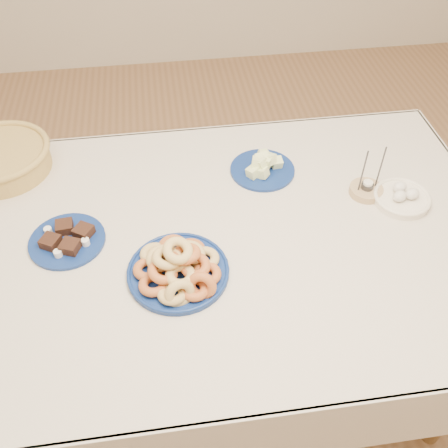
{
  "coord_description": "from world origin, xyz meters",
  "views": [
    {
      "loc": [
        -0.13,
        -0.99,
        1.83
      ],
      "look_at": [
        0.0,
        -0.05,
        0.85
      ],
      "focal_mm": 40.0,
      "sensor_mm": 36.0,
      "label": 1
    }
  ],
  "objects_px": {
    "dining_table": "(222,259)",
    "donut_platter": "(178,268)",
    "melon_plate": "(263,166)",
    "egg_bowl": "(402,197)",
    "candle_holder": "(366,190)",
    "wicker_basket": "(0,158)",
    "brownie_plate": "(67,239)"
  },
  "relations": [
    {
      "from": "wicker_basket",
      "to": "candle_holder",
      "type": "distance_m",
      "value": 1.2
    },
    {
      "from": "donut_platter",
      "to": "melon_plate",
      "type": "relative_size",
      "value": 1.1
    },
    {
      "from": "dining_table",
      "to": "egg_bowl",
      "type": "bearing_deg",
      "value": 6.32
    },
    {
      "from": "melon_plate",
      "to": "candle_holder",
      "type": "height_order",
      "value": "candle_holder"
    },
    {
      "from": "melon_plate",
      "to": "egg_bowl",
      "type": "relative_size",
      "value": 1.28
    },
    {
      "from": "brownie_plate",
      "to": "wicker_basket",
      "type": "relative_size",
      "value": 0.66
    },
    {
      "from": "dining_table",
      "to": "candle_holder",
      "type": "xyz_separation_m",
      "value": [
        0.48,
        0.12,
        0.12
      ]
    },
    {
      "from": "candle_holder",
      "to": "egg_bowl",
      "type": "height_order",
      "value": "candle_holder"
    },
    {
      "from": "dining_table",
      "to": "melon_plate",
      "type": "bearing_deg",
      "value": 56.93
    },
    {
      "from": "donut_platter",
      "to": "egg_bowl",
      "type": "bearing_deg",
      "value": 15.33
    },
    {
      "from": "brownie_plate",
      "to": "egg_bowl",
      "type": "height_order",
      "value": "egg_bowl"
    },
    {
      "from": "brownie_plate",
      "to": "candle_holder",
      "type": "bearing_deg",
      "value": 4.98
    },
    {
      "from": "dining_table",
      "to": "donut_platter",
      "type": "xyz_separation_m",
      "value": [
        -0.14,
        -0.13,
        0.14
      ]
    },
    {
      "from": "melon_plate",
      "to": "egg_bowl",
      "type": "height_order",
      "value": "melon_plate"
    },
    {
      "from": "brownie_plate",
      "to": "wicker_basket",
      "type": "distance_m",
      "value": 0.44
    },
    {
      "from": "wicker_basket",
      "to": "egg_bowl",
      "type": "distance_m",
      "value": 1.31
    },
    {
      "from": "dining_table",
      "to": "brownie_plate",
      "type": "relative_size",
      "value": 6.21
    },
    {
      "from": "dining_table",
      "to": "egg_bowl",
      "type": "relative_size",
      "value": 7.58
    },
    {
      "from": "candle_holder",
      "to": "donut_platter",
      "type": "bearing_deg",
      "value": -158.04
    },
    {
      "from": "brownie_plate",
      "to": "candle_holder",
      "type": "xyz_separation_m",
      "value": [
        0.93,
        0.08,
        0.0
      ]
    },
    {
      "from": "egg_bowl",
      "to": "dining_table",
      "type": "bearing_deg",
      "value": -173.68
    },
    {
      "from": "brownie_plate",
      "to": "candle_holder",
      "type": "distance_m",
      "value": 0.94
    },
    {
      "from": "brownie_plate",
      "to": "egg_bowl",
      "type": "distance_m",
      "value": 1.03
    },
    {
      "from": "melon_plate",
      "to": "wicker_basket",
      "type": "distance_m",
      "value": 0.87
    },
    {
      "from": "dining_table",
      "to": "candle_holder",
      "type": "distance_m",
      "value": 0.51
    },
    {
      "from": "dining_table",
      "to": "melon_plate",
      "type": "distance_m",
      "value": 0.35
    },
    {
      "from": "egg_bowl",
      "to": "brownie_plate",
      "type": "bearing_deg",
      "value": -178.45
    },
    {
      "from": "candle_holder",
      "to": "dining_table",
      "type": "bearing_deg",
      "value": -166.31
    },
    {
      "from": "donut_platter",
      "to": "egg_bowl",
      "type": "distance_m",
      "value": 0.74
    },
    {
      "from": "dining_table",
      "to": "melon_plate",
      "type": "xyz_separation_m",
      "value": [
        0.18,
        0.27,
        0.13
      ]
    },
    {
      "from": "egg_bowl",
      "to": "donut_platter",
      "type": "bearing_deg",
      "value": -164.67
    },
    {
      "from": "dining_table",
      "to": "egg_bowl",
      "type": "height_order",
      "value": "egg_bowl"
    }
  ]
}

